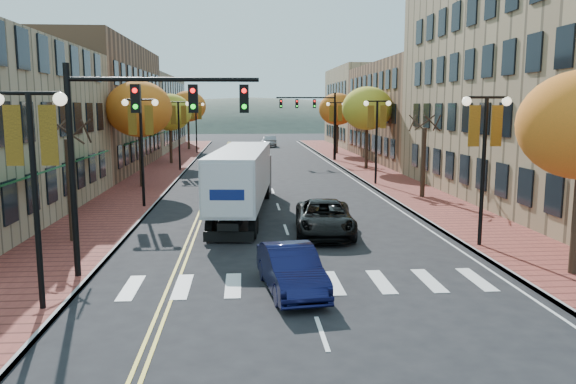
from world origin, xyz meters
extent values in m
plane|color=black|center=(0.00, 0.00, 0.00)|extent=(200.00, 200.00, 0.00)
cube|color=brown|center=(-9.00, 32.50, 0.07)|extent=(4.00, 85.00, 0.15)
cube|color=brown|center=(9.00, 32.50, 0.07)|extent=(4.00, 85.00, 0.15)
cube|color=brown|center=(-17.00, 36.00, 5.50)|extent=(12.00, 24.00, 11.00)
cube|color=#9E8966|center=(-17.00, 61.00, 4.75)|extent=(12.00, 26.00, 9.50)
cube|color=brown|center=(18.50, 42.00, 5.00)|extent=(15.00, 24.00, 10.00)
cube|color=#9E8966|center=(18.50, 64.00, 5.50)|extent=(15.00, 20.00, 11.00)
cylinder|color=#382619|center=(-9.00, 8.00, 2.25)|extent=(0.28, 0.28, 4.20)
cylinder|color=#382619|center=(-9.00, 24.00, 2.60)|extent=(0.28, 0.28, 4.90)
ellipsoid|color=orange|center=(-9.00, 24.00, 5.46)|extent=(4.48, 4.48, 3.81)
cylinder|color=#382619|center=(-9.00, 40.00, 2.42)|extent=(0.28, 0.28, 4.55)
ellipsoid|color=yellow|center=(-9.00, 40.00, 5.07)|extent=(4.16, 4.16, 3.54)
cylinder|color=#382619|center=(-9.00, 58.00, 2.67)|extent=(0.28, 0.28, 5.04)
ellipsoid|color=orange|center=(-9.00, 58.00, 5.62)|extent=(4.61, 4.61, 3.92)
cylinder|color=#382619|center=(9.00, 18.00, 2.25)|extent=(0.28, 0.28, 4.20)
cylinder|color=#382619|center=(9.00, 34.00, 2.60)|extent=(0.28, 0.28, 4.90)
ellipsoid|color=yellow|center=(9.00, 34.00, 5.46)|extent=(4.48, 4.48, 3.81)
cylinder|color=#382619|center=(9.00, 50.00, 2.53)|extent=(0.28, 0.28, 4.76)
ellipsoid|color=orange|center=(9.00, 50.00, 5.30)|extent=(4.35, 4.35, 3.70)
cylinder|color=black|center=(-7.50, 0.00, 3.00)|extent=(0.16, 0.16, 6.00)
cylinder|color=black|center=(-7.50, 0.00, 6.00)|extent=(1.60, 0.10, 0.10)
sphere|color=#FFF2CC|center=(-6.70, 0.00, 5.85)|extent=(0.36, 0.36, 0.36)
cube|color=orange|center=(-7.95, 0.00, 4.90)|extent=(0.45, 0.03, 1.60)
cube|color=orange|center=(-7.05, 0.00, 4.90)|extent=(0.45, 0.03, 1.60)
cylinder|color=black|center=(-7.50, 16.00, 3.00)|extent=(0.16, 0.16, 6.00)
cylinder|color=black|center=(-7.50, 16.00, 6.00)|extent=(1.60, 0.10, 0.10)
sphere|color=#FFF2CC|center=(-8.30, 16.00, 5.85)|extent=(0.36, 0.36, 0.36)
sphere|color=#FFF2CC|center=(-6.70, 16.00, 5.85)|extent=(0.36, 0.36, 0.36)
cube|color=orange|center=(-7.95, 16.00, 4.90)|extent=(0.45, 0.03, 1.60)
cube|color=orange|center=(-7.05, 16.00, 4.90)|extent=(0.45, 0.03, 1.60)
cylinder|color=black|center=(-7.50, 34.00, 3.00)|extent=(0.16, 0.16, 6.00)
cylinder|color=black|center=(-7.50, 34.00, 6.00)|extent=(1.60, 0.10, 0.10)
sphere|color=#FFF2CC|center=(-8.30, 34.00, 5.85)|extent=(0.36, 0.36, 0.36)
sphere|color=#FFF2CC|center=(-6.70, 34.00, 5.85)|extent=(0.36, 0.36, 0.36)
cube|color=orange|center=(-7.95, 34.00, 4.90)|extent=(0.45, 0.03, 1.60)
cube|color=orange|center=(-7.05, 34.00, 4.90)|extent=(0.45, 0.03, 1.60)
cylinder|color=black|center=(-7.50, 52.00, 3.00)|extent=(0.16, 0.16, 6.00)
cylinder|color=black|center=(-7.50, 52.00, 6.00)|extent=(1.60, 0.10, 0.10)
sphere|color=#FFF2CC|center=(-8.30, 52.00, 5.85)|extent=(0.36, 0.36, 0.36)
sphere|color=#FFF2CC|center=(-6.70, 52.00, 5.85)|extent=(0.36, 0.36, 0.36)
cube|color=orange|center=(-7.95, 52.00, 4.90)|extent=(0.45, 0.03, 1.60)
cube|color=orange|center=(-7.05, 52.00, 4.90)|extent=(0.45, 0.03, 1.60)
cylinder|color=black|center=(7.50, 6.00, 3.00)|extent=(0.16, 0.16, 6.00)
cylinder|color=black|center=(7.50, 6.00, 6.00)|extent=(1.60, 0.10, 0.10)
sphere|color=#FFF2CC|center=(6.70, 6.00, 5.85)|extent=(0.36, 0.36, 0.36)
sphere|color=#FFF2CC|center=(8.30, 6.00, 5.85)|extent=(0.36, 0.36, 0.36)
cube|color=orange|center=(7.05, 6.00, 4.90)|extent=(0.45, 0.03, 1.60)
cube|color=orange|center=(7.95, 6.00, 4.90)|extent=(0.45, 0.03, 1.60)
cylinder|color=black|center=(7.50, 24.00, 3.00)|extent=(0.16, 0.16, 6.00)
cylinder|color=black|center=(7.50, 24.00, 6.00)|extent=(1.60, 0.10, 0.10)
sphere|color=#FFF2CC|center=(6.70, 24.00, 5.85)|extent=(0.36, 0.36, 0.36)
sphere|color=#FFF2CC|center=(8.30, 24.00, 5.85)|extent=(0.36, 0.36, 0.36)
cube|color=orange|center=(7.05, 24.00, 4.90)|extent=(0.45, 0.03, 1.60)
cube|color=orange|center=(7.95, 24.00, 4.90)|extent=(0.45, 0.03, 1.60)
cylinder|color=black|center=(7.50, 42.00, 3.00)|extent=(0.16, 0.16, 6.00)
cylinder|color=black|center=(7.50, 42.00, 6.00)|extent=(1.60, 0.10, 0.10)
sphere|color=#FFF2CC|center=(6.70, 42.00, 5.85)|extent=(0.36, 0.36, 0.36)
sphere|color=#FFF2CC|center=(8.30, 42.00, 5.85)|extent=(0.36, 0.36, 0.36)
cube|color=orange|center=(7.05, 42.00, 4.90)|extent=(0.45, 0.03, 1.60)
cube|color=orange|center=(7.95, 42.00, 4.90)|extent=(0.45, 0.03, 1.60)
cylinder|color=black|center=(-7.40, 3.00, 3.50)|extent=(0.20, 0.20, 7.00)
cylinder|color=black|center=(-4.40, 3.00, 6.50)|extent=(6.00, 0.14, 0.14)
cube|color=black|center=(-5.30, 3.00, 5.90)|extent=(0.30, 0.25, 0.90)
sphere|color=#FF0C0C|center=(-5.30, 2.86, 6.15)|extent=(0.16, 0.16, 0.16)
cube|color=black|center=(-3.50, 3.00, 5.90)|extent=(0.30, 0.25, 0.90)
sphere|color=#FF0C0C|center=(-3.50, 2.86, 6.15)|extent=(0.16, 0.16, 0.16)
cube|color=black|center=(-1.88, 3.00, 5.90)|extent=(0.30, 0.25, 0.90)
sphere|color=#FF0C0C|center=(-1.88, 2.86, 6.15)|extent=(0.16, 0.16, 0.16)
cylinder|color=black|center=(7.40, 42.00, 3.50)|extent=(0.20, 0.20, 7.00)
cylinder|color=black|center=(4.40, 42.00, 6.50)|extent=(6.00, 0.14, 0.14)
cube|color=black|center=(5.30, 42.00, 5.90)|extent=(0.30, 0.25, 0.90)
sphere|color=#FF0C0C|center=(5.30, 41.86, 6.15)|extent=(0.16, 0.16, 0.16)
cube|color=black|center=(3.50, 42.00, 5.90)|extent=(0.30, 0.25, 0.90)
sphere|color=#FF0C0C|center=(3.50, 41.86, 6.15)|extent=(0.16, 0.16, 0.16)
cube|color=black|center=(1.88, 42.00, 5.90)|extent=(0.30, 0.25, 0.90)
sphere|color=#FF0C0C|center=(1.88, 41.86, 6.15)|extent=(0.16, 0.16, 0.16)
cube|color=black|center=(-2.05, 12.92, 0.75)|extent=(2.00, 11.50, 0.31)
cube|color=silver|center=(-2.05, 12.92, 2.29)|extent=(3.40, 11.64, 2.47)
cube|color=black|center=(-1.36, 19.94, 1.46)|extent=(2.45, 2.85, 2.21)
cylinder|color=black|center=(-3.42, 8.44, 0.44)|extent=(0.39, 0.91, 0.88)
cylinder|color=black|center=(-1.57, 8.26, 0.44)|extent=(0.39, 0.91, 0.88)
cylinder|color=black|center=(-3.31, 9.50, 0.44)|extent=(0.39, 0.91, 0.88)
cylinder|color=black|center=(-1.47, 9.32, 0.44)|extent=(0.39, 0.91, 0.88)
cylinder|color=black|center=(-2.38, 18.98, 0.44)|extent=(0.39, 0.91, 0.88)
cylinder|color=black|center=(-0.54, 18.80, 0.44)|extent=(0.39, 0.91, 0.88)
cylinder|color=black|center=(-2.20, 20.91, 0.44)|extent=(0.39, 0.91, 0.88)
cylinder|color=black|center=(-0.35, 20.73, 0.44)|extent=(0.39, 0.91, 0.88)
imported|color=#0D0F34|center=(-0.50, 1.29, 0.71)|extent=(2.07, 4.46, 1.42)
imported|color=black|center=(1.63, 8.89, 0.76)|extent=(2.96, 5.63, 1.51)
imported|color=silver|center=(-0.83, 51.12, 0.68)|extent=(2.05, 4.14, 1.36)
imported|color=#A6A6AD|center=(1.51, 63.44, 0.73)|extent=(2.41, 5.15, 1.45)
imported|color=#9A99A0|center=(1.70, 64.10, 0.75)|extent=(1.82, 4.63, 1.50)
camera|label=1|loc=(-1.90, -15.32, 5.67)|focal=35.00mm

